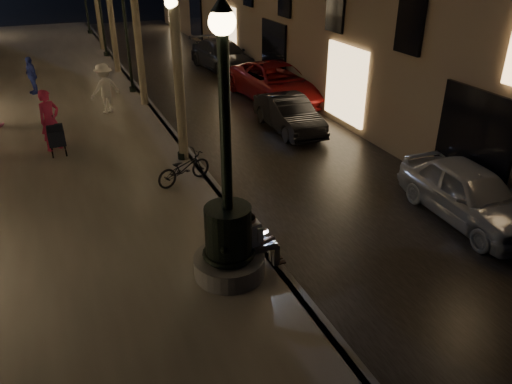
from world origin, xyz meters
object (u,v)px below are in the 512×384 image
lamp_curb_a (175,57)px  pedestrian_white (105,88)px  pedestrian_blue (31,75)px  seated_man_laptop (258,238)px  car_rear (223,55)px  pedestrian_red (50,120)px  fountain_lamppost (228,230)px  car_third (276,83)px  car_second (289,114)px  car_front (470,194)px  bicycle (184,168)px  lamp_curb_b (125,18)px  stroller (56,136)px

lamp_curb_a → pedestrian_white: lamp_curb_a is taller
pedestrian_blue → seated_man_laptop: bearing=-8.9°
car_rear → pedestrian_red: (-8.74, -8.77, 0.42)m
fountain_lamppost → pedestrian_blue: 15.68m
car_third → pedestrian_white: (-6.88, 0.47, 0.37)m
fountain_lamppost → pedestrian_white: (-0.72, 11.47, -0.09)m
car_second → car_rear: bearing=85.7°
car_front → car_rear: car_rear is taller
seated_man_laptop → bicycle: seated_man_laptop is taller
fountain_lamppost → lamp_curb_a: size_ratio=1.08×
car_front → car_second: size_ratio=1.09×
lamp_curb_a → car_second: size_ratio=1.30×
car_front → pedestrian_white: pedestrian_white is taller
car_third → bicycle: car_third is taller
lamp_curb_b → pedestrian_white: size_ratio=2.60×
car_front → pedestrian_blue: size_ratio=2.59×
car_second → pedestrian_blue: (-8.23, 7.88, 0.37)m
lamp_curb_a → bicycle: bearing=-103.5°
car_second → pedestrian_white: pedestrian_white is taller
fountain_lamppost → lamp_curb_a: 6.37m
stroller → car_front: bearing=-40.9°
lamp_curb_a → pedestrian_red: bearing=146.7°
car_second → lamp_curb_a: bearing=-160.0°
pedestrian_white → lamp_curb_b: bearing=-143.2°
lamp_curb_a → lamp_curb_b: (0.00, 8.00, 0.00)m
car_front → car_rear: size_ratio=0.80×
lamp_curb_a → pedestrian_white: size_ratio=2.60×
car_second → car_rear: (0.93, 9.61, 0.12)m
pedestrian_blue → fountain_lamppost: bearing=-11.0°
car_second → seated_man_laptop: bearing=-119.2°
stroller → car_rear: (8.64, 9.20, -0.06)m
stroller → pedestrian_red: 0.57m
seated_man_laptop → car_third: car_third is taller
pedestrian_red → pedestrian_white: bearing=24.3°
fountain_lamppost → car_rear: 18.08m
car_third → pedestrian_white: bearing=173.2°
car_third → lamp_curb_b: bearing=148.3°
stroller → car_second: stroller is taller
seated_man_laptop → pedestrian_white: bearing=96.6°
fountain_lamppost → stroller: size_ratio=4.45×
fountain_lamppost → pedestrian_white: 11.49m
pedestrian_red → car_second: bearing=-38.4°
pedestrian_white → pedestrian_blue: bearing=-81.0°
stroller → pedestrian_white: (1.99, 3.60, 0.34)m
seated_man_laptop → pedestrian_blue: size_ratio=0.82×
car_rear → pedestrian_blue: (-9.16, -1.73, 0.25)m
seated_man_laptop → car_front: bearing=1.2°
seated_man_laptop → pedestrian_red: pedestrian_red is taller
car_third → pedestrian_white: pedestrian_white is taller
lamp_curb_a → car_front: 8.44m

